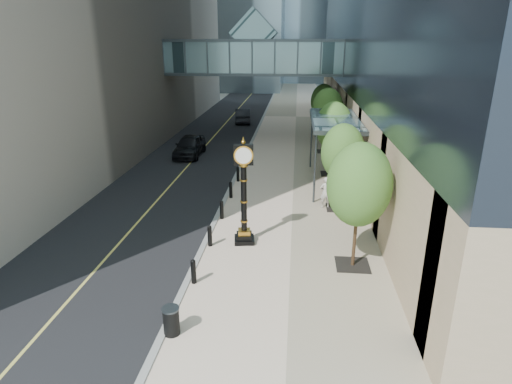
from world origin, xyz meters
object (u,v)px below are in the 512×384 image
(street_clock, at_px, (244,200))
(pedestrian, at_px, (326,192))
(trash_bin, at_px, (171,322))
(car_near, at_px, (190,146))
(car_far, at_px, (243,116))

(street_clock, xyz_separation_m, pedestrian, (4.00, 4.78, -1.21))
(street_clock, distance_m, trash_bin, 7.18)
(car_near, bearing_deg, street_clock, -68.12)
(street_clock, bearing_deg, car_far, 89.19)
(street_clock, relative_size, pedestrian, 2.72)
(trash_bin, distance_m, pedestrian, 12.85)
(car_near, height_order, car_far, car_near)
(car_near, relative_size, car_far, 1.05)
(trash_bin, xyz_separation_m, pedestrian, (5.51, 11.60, 0.44))
(street_clock, relative_size, car_near, 0.98)
(street_clock, bearing_deg, pedestrian, 42.04)
(trash_bin, distance_m, car_near, 22.81)
(trash_bin, height_order, pedestrian, pedestrian)
(car_far, bearing_deg, trash_bin, 85.69)
(trash_bin, distance_m, car_far, 37.84)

